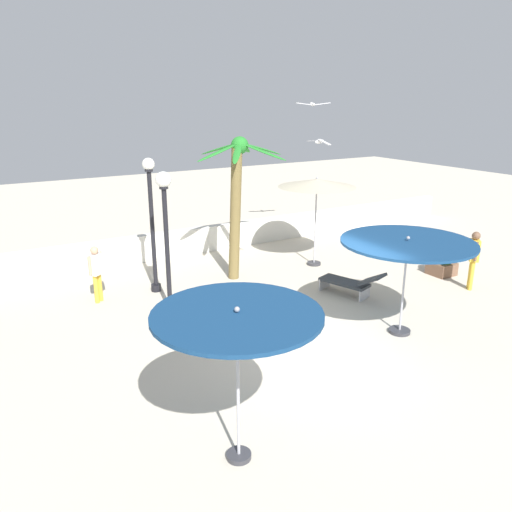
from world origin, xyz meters
The scene contains 14 objects.
ground_plane centered at (0.00, 0.00, 0.00)m, with size 56.00×56.00×0.00m, color beige.
boundary_wall centered at (0.00, 8.08, 0.46)m, with size 25.20×0.30×0.91m, color silver.
patio_umbrella_0 centered at (-3.25, -2.13, 2.31)m, with size 2.45×2.45×2.53m.
patio_umbrella_1 centered at (3.44, 4.85, 2.70)m, with size 2.49×2.49×2.92m.
patio_umbrella_2 centered at (2.11, -0.27, 2.13)m, with size 3.00×3.00×2.36m.
palm_tree_1 centered at (0.68, 5.07, 2.72)m, with size 3.01×2.79×4.26m.
lamp_post_0 centered at (-2.08, 3.69, 2.33)m, with size 0.39×0.39×3.62m.
lamp_post_1 centered at (-1.90, 5.24, 2.19)m, with size 0.33×0.33×3.79m.
lounge_chair_0 centered at (2.67, 2.11, 0.40)m, with size 1.12×1.93×0.82m.
guest_1 centered at (5.98, 0.76, 1.04)m, with size 0.42×0.44×1.71m.
guest_2 centered at (-3.52, 5.27, 0.94)m, with size 0.45×0.41×1.57m.
seagull_0 centered at (5.15, 7.04, 3.79)m, with size 0.38×1.26×0.17m.
seagull_1 centered at (5.24, 7.60, 5.08)m, with size 1.29×0.52×0.14m.
planter centered at (6.29, 2.02, 0.38)m, with size 0.70×0.70×0.85m.
Camera 1 is at (-6.31, -7.82, 5.30)m, focal length 35.26 mm.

